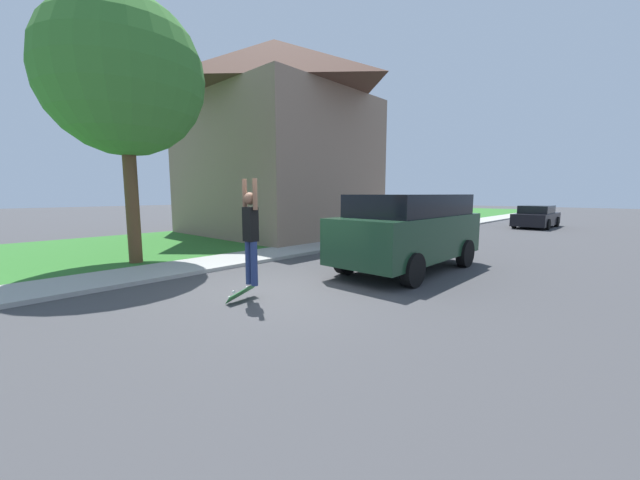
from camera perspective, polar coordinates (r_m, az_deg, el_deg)
ground_plane at (r=7.62m, az=-7.28°, el=-8.29°), size 120.00×120.00×0.00m
lawn at (r=17.45m, az=-9.03°, el=0.70°), size 10.00×80.00×0.08m
sidewalk at (r=14.27m, az=1.96°, el=-0.66°), size 1.80×80.00×0.10m
house at (r=18.61m, az=-7.15°, el=16.37°), size 9.21×7.88×9.36m
lawn_tree_near at (r=11.89m, az=-28.90°, el=21.81°), size 4.23×4.23×7.24m
suv_parked at (r=9.80m, az=14.16°, el=1.70°), size 2.13×4.85×2.03m
car_down_street at (r=25.57m, az=31.31°, el=3.18°), size 1.93×4.47×1.34m
skateboarder at (r=6.84m, az=-11.04°, el=1.49°), size 0.41×0.23×2.01m
skateboard at (r=7.11m, az=-12.31°, el=-8.10°), size 0.32×0.75×0.33m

